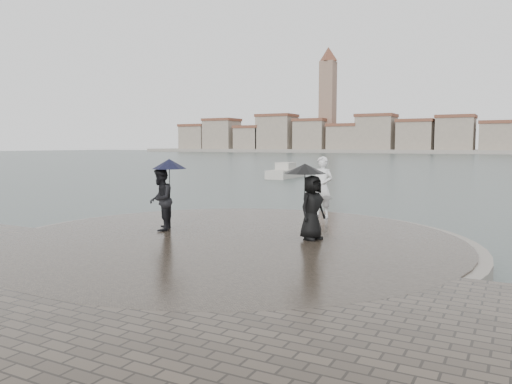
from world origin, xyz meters
The scene contains 7 objects.
ground centered at (0.00, 0.00, 0.00)m, with size 400.00×400.00×0.00m, color #2B3835.
kerb_ring centered at (0.00, 3.50, 0.16)m, with size 12.50×12.50×0.32m, color gray.
quay_tip centered at (0.00, 3.50, 0.18)m, with size 11.90×11.90×0.36m, color #2D261E.
statue centered at (0.83, 7.93, 1.39)m, with size 0.75×0.49×2.05m, color white.
visitor_left centered at (-2.27, 3.43, 1.47)m, with size 1.25×1.14×2.04m.
visitor_right centered at (1.90, 4.19, 1.50)m, with size 1.18×1.12×1.95m.
far_skyline centered at (-6.29, 160.71, 5.61)m, with size 260.00×20.00×37.00m.
Camera 1 is at (6.66, -7.70, 2.80)m, focal length 35.00 mm.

